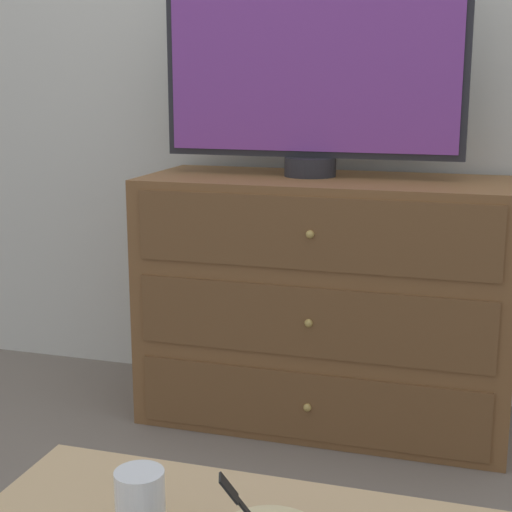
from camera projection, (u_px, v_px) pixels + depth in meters
The scene contains 5 objects.
ground_plane at pixel (338, 387), 2.80m from camera, with size 12.00×12.00×0.00m, color #70665B.
wall_back at pixel (349, 7), 2.53m from camera, with size 12.00×0.05×2.60m.
dresser at pixel (326, 301), 2.47m from camera, with size 1.13×0.48×0.78m.
tv at pixel (312, 75), 2.37m from camera, with size 0.93×0.16×0.59m.
drink_cup at pixel (140, 507), 1.13m from camera, with size 0.07×0.07×0.10m.
Camera 1 is at (0.48, -2.60, 1.07)m, focal length 55.00 mm.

